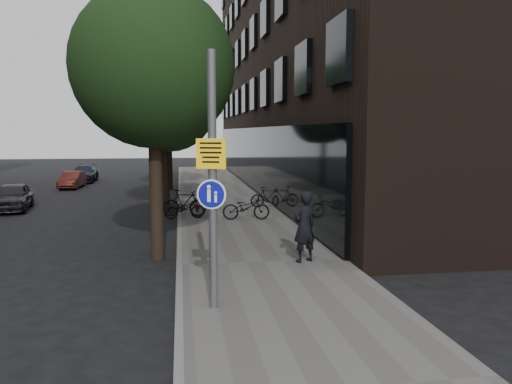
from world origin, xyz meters
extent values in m
plane|color=black|center=(0.00, 0.00, 0.00)|extent=(120.00, 120.00, 0.00)
cube|color=#5E5B57|center=(0.25, 10.00, 0.06)|extent=(4.50, 60.00, 0.12)
cube|color=slate|center=(-2.00, 10.00, 0.07)|extent=(0.15, 60.00, 0.13)
cube|color=black|center=(8.50, 22.00, 9.00)|extent=(12.00, 40.00, 18.00)
cylinder|color=black|center=(-2.60, 4.50, 1.60)|extent=(0.36, 0.36, 3.20)
sphere|color=black|center=(-2.60, 4.50, 5.30)|extent=(4.40, 4.40, 4.40)
sphere|color=black|center=(-2.20, 5.30, 4.30)|extent=(2.64, 2.64, 2.64)
cylinder|color=black|center=(-2.60, 13.00, 1.60)|extent=(0.36, 0.36, 3.20)
sphere|color=black|center=(-2.60, 13.00, 5.30)|extent=(5.00, 5.00, 5.00)
sphere|color=black|center=(-2.20, 13.80, 4.30)|extent=(3.00, 3.00, 3.00)
cylinder|color=black|center=(-2.60, 22.00, 1.60)|extent=(0.36, 0.36, 3.20)
sphere|color=black|center=(-2.60, 22.00, 5.30)|extent=(5.00, 5.00, 5.00)
sphere|color=black|center=(-2.20, 22.80, 4.30)|extent=(3.00, 3.00, 3.00)
cylinder|color=#595B5E|center=(-1.32, 0.05, 2.60)|extent=(0.17, 0.17, 4.96)
cube|color=yellow|center=(-1.32, 0.05, 3.15)|extent=(0.55, 0.21, 0.57)
cylinder|color=#0C118C|center=(-1.32, 0.05, 2.38)|extent=(0.49, 0.18, 0.51)
cylinder|color=white|center=(-1.32, 0.05, 2.38)|extent=(0.55, 0.20, 0.57)
imported|color=black|center=(1.29, 3.17, 1.07)|extent=(0.82, 0.69, 1.90)
imported|color=black|center=(0.60, 9.76, 0.60)|extent=(1.88, 0.78, 0.97)
imported|color=black|center=(2.00, 12.73, 0.60)|extent=(1.65, 0.75, 0.96)
imported|color=black|center=(-1.80, 10.33, 0.54)|extent=(1.63, 0.73, 0.83)
imported|color=black|center=(-1.80, 10.90, 0.67)|extent=(1.90, 0.94, 1.10)
imported|color=black|center=(-9.52, 14.46, 0.62)|extent=(1.95, 3.82, 1.25)
imported|color=#592019|center=(-8.74, 23.43, 0.53)|extent=(1.25, 3.25, 1.06)
imported|color=#1B1E30|center=(-8.76, 27.58, 0.59)|extent=(1.82, 4.15, 1.19)
camera|label=1|loc=(-1.92, -9.45, 3.56)|focal=35.00mm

